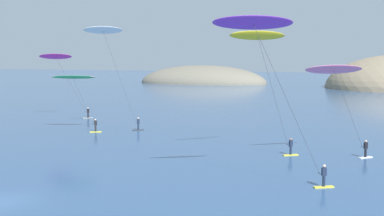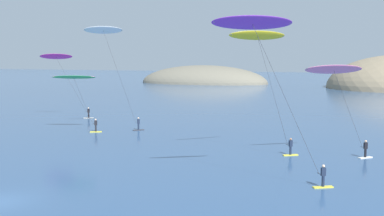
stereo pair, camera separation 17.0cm
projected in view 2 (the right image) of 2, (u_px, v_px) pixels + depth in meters
headland_island at (342, 87)px, 158.60m from camera, size 115.08×50.23×21.10m
kitesurfer_purple at (257, 33)px, 33.15m from camera, size 8.27×5.65×12.39m
kitesurfer_pink at (336, 75)px, 43.97m from camera, size 6.31×5.09×8.92m
kitesurfer_green at (75, 81)px, 61.03m from camera, size 6.21×3.25×7.32m
kitesurfer_white at (106, 38)px, 61.04m from camera, size 6.69×4.95×13.50m
kitesurfer_magenta at (58, 61)px, 74.68m from camera, size 7.82×4.15×10.18m
kitesurfer_yellow at (260, 45)px, 44.32m from camera, size 5.94×5.82×11.99m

